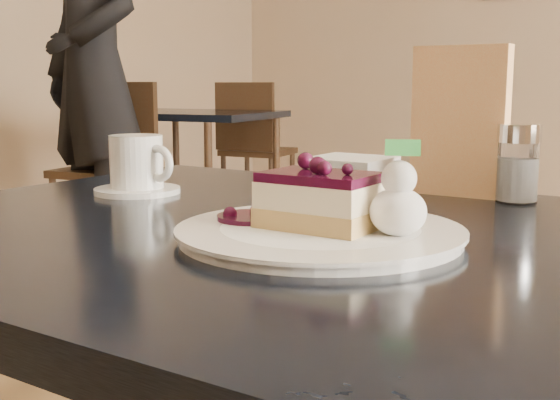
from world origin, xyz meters
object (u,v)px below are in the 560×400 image
Objects in this scene: coffee_set at (138,168)px; patron at (94,70)px; dessert_plate at (320,234)px; cheesecake_slice at (320,201)px; main_table at (341,299)px; bg_table_far_left at (192,221)px.

coffee_set is 2.48m from patron.
dessert_plate is 2.84m from patron.
cheesecake_slice is 0.39m from coffee_set.
cheesecake_slice is at bearing -45.00° from dessert_plate.
dessert_plate is 2.16× the size of coffee_set.
patron is at bearing 142.30° from cheesecake_slice.
cheesecake_slice is at bearing -24.20° from patron.
bg_table_far_left is (-2.38, 2.39, -0.57)m from main_table.
patron reaches higher than bg_table_far_left.
patron is (-2.29, 1.63, 0.30)m from main_table.
coffee_set is (-0.37, 0.06, 0.11)m from main_table.
coffee_set is (-0.37, 0.11, 0.03)m from dessert_plate.
main_table is 9.99× the size of cheesecake_slice.
cheesecake_slice reaches higher than bg_table_far_left.
patron is at bearing 143.06° from main_table.
bg_table_far_left is at bearing 134.33° from dessert_plate.
patron is at bearing 143.83° from dessert_plate.
bg_table_far_left is at bearing 108.86° from patron.
bg_table_far_left is at bearing 130.78° from coffee_set.
patron is (-2.29, 1.67, 0.22)m from dessert_plate.
dessert_plate is 0.03m from cheesecake_slice.
cheesecake_slice is 2.84m from patron.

